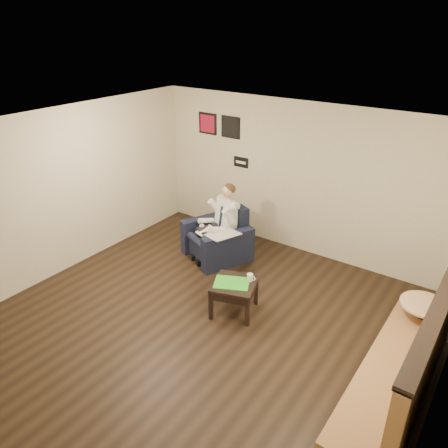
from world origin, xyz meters
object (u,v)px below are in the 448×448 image
Objects in this scene: seated_man at (211,226)px; smartphone at (241,277)px; cafe_table at (419,327)px; banquette at (402,347)px; side_table at (234,297)px; green_folder at (232,283)px; armchair at (217,233)px; coffee_mug at (250,277)px.

seated_man is 1.56m from smartphone.
cafe_table is at bearing 18.13° from seated_man.
cafe_table is at bearing 89.44° from banquette.
seated_man is 2.15× the size of side_table.
banquette is 3.95× the size of cafe_table.
cafe_table is (2.48, 0.74, -0.14)m from green_folder.
coffee_mug is at bearing -12.81° from armchair.
seated_man reaches higher than coffee_mug.
cafe_table is at bearing 16.06° from side_table.
armchair reaches higher than cafe_table.
smartphone is (-0.15, -0.00, -0.05)m from coffee_mug.
cafe_table is at bearing 16.26° from armchair.
armchair is at bearing 143.12° from coffee_mug.
armchair reaches higher than green_folder.
seated_man is at bearing 138.98° from side_table.
armchair reaches higher than coffee_mug.
side_table is at bearing 172.86° from banquette.
seated_man is 1.68m from coffee_mug.
seated_man is 12.43× the size of coffee_mug.
seated_man is 2.62× the size of green_folder.
coffee_mug is at bearing 167.75° from banquette.
seated_man is 1.68m from green_folder.
coffee_mug is 2.36m from banquette.
cafe_table is (2.46, 0.71, 0.12)m from side_table.
armchair is 0.22m from seated_man.
cafe_table reaches higher than smartphone.
smartphone is 0.21× the size of cafe_table.
side_table is at bearing -163.94° from cafe_table.
banquette is (3.66, -1.52, 0.27)m from armchair.
green_folder is 2.60m from cafe_table.
seated_man is at bearing 174.06° from cafe_table.
seated_man is 1.78× the size of cafe_table.
cafe_table is (2.46, 0.52, -0.14)m from smartphone.
banquette reaches higher than side_table.
green_folder is 2.50m from banquette.
smartphone is 0.05× the size of banquette.
banquette is at bearing -90.56° from cafe_table.
banquette is (2.47, -0.27, 0.24)m from green_folder.
banquette reaches higher than green_folder.
green_folder is (-0.03, -0.03, 0.26)m from side_table.
coffee_mug is (1.36, -1.02, 0.08)m from armchair.
side_table is (1.21, -1.21, -0.23)m from armchair.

